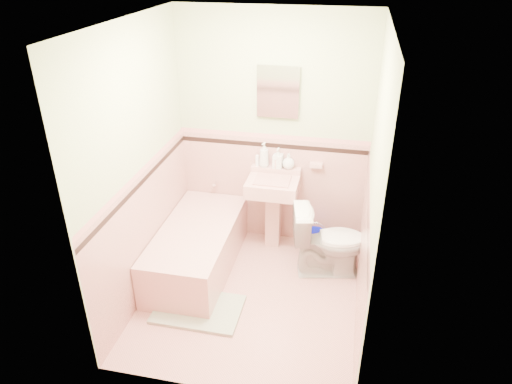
% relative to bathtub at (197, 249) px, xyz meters
% --- Properties ---
extents(floor, '(2.20, 2.20, 0.00)m').
position_rel_bathtub_xyz_m(floor, '(0.63, -0.33, -0.23)').
color(floor, '#D4928B').
rests_on(floor, ground).
extents(ceiling, '(2.20, 2.20, 0.00)m').
position_rel_bathtub_xyz_m(ceiling, '(0.63, -0.33, 2.27)').
color(ceiling, white).
rests_on(ceiling, ground).
extents(wall_back, '(2.50, 0.00, 2.50)m').
position_rel_bathtub_xyz_m(wall_back, '(0.63, 0.77, 1.02)').
color(wall_back, beige).
rests_on(wall_back, ground).
extents(wall_front, '(2.50, 0.00, 2.50)m').
position_rel_bathtub_xyz_m(wall_front, '(0.63, -1.43, 1.02)').
color(wall_front, beige).
rests_on(wall_front, ground).
extents(wall_left, '(0.00, 2.50, 2.50)m').
position_rel_bathtub_xyz_m(wall_left, '(-0.37, -0.33, 1.02)').
color(wall_left, beige).
rests_on(wall_left, ground).
extents(wall_right, '(0.00, 2.50, 2.50)m').
position_rel_bathtub_xyz_m(wall_right, '(1.63, -0.33, 1.02)').
color(wall_right, beige).
rests_on(wall_right, ground).
extents(wainscot_back, '(2.00, 0.00, 2.00)m').
position_rel_bathtub_xyz_m(wainscot_back, '(0.63, 0.76, 0.38)').
color(wainscot_back, '#D79790').
rests_on(wainscot_back, ground).
extents(wainscot_front, '(2.00, 0.00, 2.00)m').
position_rel_bathtub_xyz_m(wainscot_front, '(0.63, -1.42, 0.38)').
color(wainscot_front, '#D79790').
rests_on(wainscot_front, ground).
extents(wainscot_left, '(0.00, 2.20, 2.20)m').
position_rel_bathtub_xyz_m(wainscot_left, '(-0.36, -0.33, 0.38)').
color(wainscot_left, '#D79790').
rests_on(wainscot_left, ground).
extents(wainscot_right, '(0.00, 2.20, 2.20)m').
position_rel_bathtub_xyz_m(wainscot_right, '(1.62, -0.33, 0.38)').
color(wainscot_right, '#D79790').
rests_on(wainscot_right, ground).
extents(accent_back, '(2.00, 0.00, 2.00)m').
position_rel_bathtub_xyz_m(accent_back, '(0.63, 0.75, 0.90)').
color(accent_back, black).
rests_on(accent_back, ground).
extents(accent_front, '(2.00, 0.00, 2.00)m').
position_rel_bathtub_xyz_m(accent_front, '(0.63, -1.41, 0.90)').
color(accent_front, black).
rests_on(accent_front, ground).
extents(accent_left, '(0.00, 2.20, 2.20)m').
position_rel_bathtub_xyz_m(accent_left, '(-0.35, -0.33, 0.89)').
color(accent_left, black).
rests_on(accent_left, ground).
extents(accent_right, '(0.00, 2.20, 2.20)m').
position_rel_bathtub_xyz_m(accent_right, '(1.61, -0.33, 0.89)').
color(accent_right, black).
rests_on(accent_right, ground).
extents(cap_back, '(2.00, 0.00, 2.00)m').
position_rel_bathtub_xyz_m(cap_back, '(0.63, 0.75, 0.99)').
color(cap_back, '#D48684').
rests_on(cap_back, ground).
extents(cap_front, '(2.00, 0.00, 2.00)m').
position_rel_bathtub_xyz_m(cap_front, '(0.63, -1.41, 0.99)').
color(cap_front, '#D48684').
rests_on(cap_front, ground).
extents(cap_left, '(0.00, 2.20, 2.20)m').
position_rel_bathtub_xyz_m(cap_left, '(-0.35, -0.33, 1.00)').
color(cap_left, '#D48684').
rests_on(cap_left, ground).
extents(cap_right, '(0.00, 2.20, 2.20)m').
position_rel_bathtub_xyz_m(cap_right, '(1.61, -0.33, 1.00)').
color(cap_right, '#D48684').
rests_on(cap_right, ground).
extents(bathtub, '(0.70, 1.50, 0.45)m').
position_rel_bathtub_xyz_m(bathtub, '(0.00, 0.00, 0.00)').
color(bathtub, '#CF958F').
rests_on(bathtub, floor).
extents(tub_faucet, '(0.04, 0.12, 0.04)m').
position_rel_bathtub_xyz_m(tub_faucet, '(0.00, 0.72, 0.41)').
color(tub_faucet, silver).
rests_on(tub_faucet, wall_back).
extents(sink, '(0.53, 0.48, 0.83)m').
position_rel_bathtub_xyz_m(sink, '(0.68, 0.53, 0.19)').
color(sink, '#CF958F').
rests_on(sink, floor).
extents(sink_faucet, '(0.02, 0.02, 0.10)m').
position_rel_bathtub_xyz_m(sink_faucet, '(0.68, 0.67, 0.72)').
color(sink_faucet, silver).
rests_on(sink_faucet, sink).
extents(medicine_cabinet, '(0.37, 0.04, 0.46)m').
position_rel_bathtub_xyz_m(medicine_cabinet, '(0.68, 0.74, 1.47)').
color(medicine_cabinet, white).
rests_on(medicine_cabinet, wall_back).
extents(soap_dish, '(0.13, 0.08, 0.04)m').
position_rel_bathtub_xyz_m(soap_dish, '(1.10, 0.73, 0.72)').
color(soap_dish, '#CF958F').
rests_on(soap_dish, wall_back).
extents(soap_bottle_left, '(0.12, 0.13, 0.27)m').
position_rel_bathtub_xyz_m(soap_bottle_left, '(0.55, 0.71, 0.80)').
color(soap_bottle_left, '#B2B2B2').
rests_on(soap_bottle_left, sink).
extents(soap_bottle_mid, '(0.11, 0.11, 0.22)m').
position_rel_bathtub_xyz_m(soap_bottle_mid, '(0.70, 0.71, 0.78)').
color(soap_bottle_mid, '#B2B2B2').
rests_on(soap_bottle_mid, sink).
extents(soap_bottle_right, '(0.14, 0.14, 0.17)m').
position_rel_bathtub_xyz_m(soap_bottle_right, '(0.81, 0.71, 0.75)').
color(soap_bottle_right, '#B2B2B2').
rests_on(soap_bottle_right, sink).
extents(tube, '(0.05, 0.05, 0.12)m').
position_rel_bathtub_xyz_m(tube, '(0.47, 0.71, 0.73)').
color(tube, white).
rests_on(tube, sink).
extents(toilet, '(0.80, 0.55, 0.74)m').
position_rel_bathtub_xyz_m(toilet, '(1.32, 0.21, 0.15)').
color(toilet, white).
rests_on(toilet, floor).
extents(bucket, '(0.24, 0.24, 0.24)m').
position_rel_bathtub_xyz_m(bucket, '(1.15, 0.56, -0.11)').
color(bucket, '#030AA2').
rests_on(bucket, floor).
extents(bath_mat, '(0.79, 0.53, 0.03)m').
position_rel_bathtub_xyz_m(bath_mat, '(0.20, -0.63, -0.21)').
color(bath_mat, '#97A489').
rests_on(bath_mat, floor).
extents(shoe, '(0.17, 0.09, 0.06)m').
position_rel_bathtub_xyz_m(shoe, '(0.14, -0.55, -0.16)').
color(shoe, '#BF1E59').
rests_on(shoe, bath_mat).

